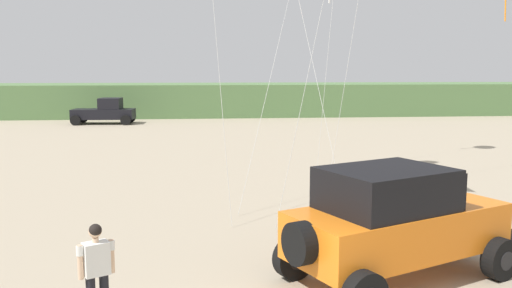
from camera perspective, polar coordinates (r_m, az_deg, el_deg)
name	(u,v)px	position (r m, az deg, el deg)	size (l,w,h in m)	color
dune_ridge	(216,99)	(50.09, -4.30, 4.77)	(90.00, 8.94, 2.83)	#567A47
jeep	(396,221)	(10.90, 14.59, -7.86)	(5.00, 3.93, 2.26)	orange
person_watching	(97,268)	(9.28, -16.55, -12.46)	(0.56, 0.44, 1.67)	#DBB28E
distant_pickup	(105,112)	(42.70, -15.69, 3.32)	(4.68, 2.55, 1.98)	black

